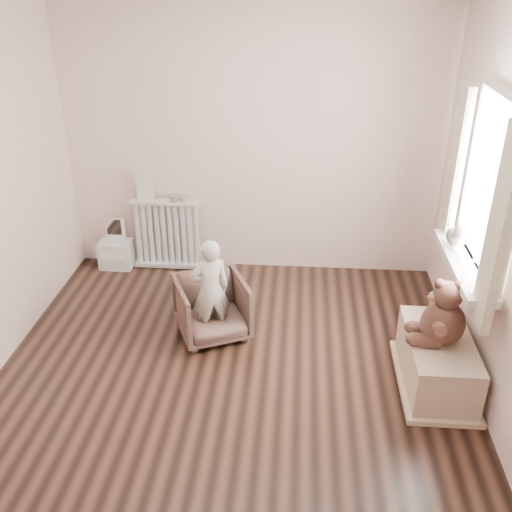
# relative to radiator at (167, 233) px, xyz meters

# --- Properties ---
(floor) EXTENTS (3.60, 3.60, 0.01)m
(floor) POSITION_rel_radiator_xyz_m (0.85, -1.68, -0.39)
(floor) COLOR black
(floor) RESTS_ON ground
(ceiling) EXTENTS (3.60, 3.60, 0.01)m
(ceiling) POSITION_rel_radiator_xyz_m (0.85, -1.68, 2.21)
(ceiling) COLOR white
(ceiling) RESTS_ON ground
(back_wall) EXTENTS (3.60, 0.02, 2.60)m
(back_wall) POSITION_rel_radiator_xyz_m (0.85, 0.12, 0.91)
(back_wall) COLOR white
(back_wall) RESTS_ON ground
(front_wall) EXTENTS (3.60, 0.02, 2.60)m
(front_wall) POSITION_rel_radiator_xyz_m (0.85, -3.48, 0.91)
(front_wall) COLOR white
(front_wall) RESTS_ON ground
(right_wall) EXTENTS (0.02, 3.60, 2.60)m
(right_wall) POSITION_rel_radiator_xyz_m (2.65, -1.68, 0.91)
(right_wall) COLOR white
(right_wall) RESTS_ON ground
(window) EXTENTS (0.03, 0.90, 1.10)m
(window) POSITION_rel_radiator_xyz_m (2.61, -1.38, 1.06)
(window) COLOR white
(window) RESTS_ON right_wall
(window_sill) EXTENTS (0.22, 1.10, 0.06)m
(window_sill) POSITION_rel_radiator_xyz_m (2.52, -1.38, 0.48)
(window_sill) COLOR silver
(window_sill) RESTS_ON right_wall
(curtain_left) EXTENTS (0.06, 0.26, 1.30)m
(curtain_left) POSITION_rel_radiator_xyz_m (2.50, -1.95, 1.00)
(curtain_left) COLOR beige
(curtain_left) RESTS_ON right_wall
(curtain_right) EXTENTS (0.06, 0.26, 1.30)m
(curtain_right) POSITION_rel_radiator_xyz_m (2.50, -0.81, 1.00)
(curtain_right) COLOR beige
(curtain_right) RESTS_ON right_wall
(radiator) EXTENTS (0.70, 0.13, 0.74)m
(radiator) POSITION_rel_radiator_xyz_m (0.00, 0.00, 0.00)
(radiator) COLOR silver
(radiator) RESTS_ON floor
(paper_doll) EXTENTS (0.17, 0.02, 0.28)m
(paper_doll) POSITION_rel_radiator_xyz_m (-0.18, 0.00, 0.49)
(paper_doll) COLOR beige
(paper_doll) RESTS_ON radiator
(tin_a) EXTENTS (0.10, 0.10, 0.06)m
(tin_a) POSITION_rel_radiator_xyz_m (0.10, 0.00, 0.38)
(tin_a) COLOR #A59E8C
(tin_a) RESTS_ON radiator
(tin_b) EXTENTS (0.09, 0.09, 0.05)m
(tin_b) POSITION_rel_radiator_xyz_m (0.19, 0.00, 0.37)
(tin_b) COLOR #A59E8C
(tin_b) RESTS_ON radiator
(toy_vanity) EXTENTS (0.33, 0.23, 0.52)m
(toy_vanity) POSITION_rel_radiator_xyz_m (-0.54, -0.03, -0.11)
(toy_vanity) COLOR silver
(toy_vanity) RESTS_ON floor
(armchair) EXTENTS (0.73, 0.74, 0.51)m
(armchair) POSITION_rel_radiator_xyz_m (0.63, -1.15, -0.13)
(armchair) COLOR brown
(armchair) RESTS_ON floor
(child) EXTENTS (0.38, 0.33, 0.88)m
(child) POSITION_rel_radiator_xyz_m (0.63, -1.20, 0.07)
(child) COLOR beige
(child) RESTS_ON armchair
(toy_bench) EXTENTS (0.46, 0.86, 0.41)m
(toy_bench) POSITION_rel_radiator_xyz_m (2.37, -1.65, -0.19)
(toy_bench) COLOR beige
(toy_bench) RESTS_ON floor
(teddy_bear) EXTENTS (0.43, 0.35, 0.49)m
(teddy_bear) POSITION_rel_radiator_xyz_m (2.35, -1.69, 0.28)
(teddy_bear) COLOR #3B2018
(teddy_bear) RESTS_ON toy_bench
(plush_cat) EXTENTS (0.24, 0.30, 0.22)m
(plush_cat) POSITION_rel_radiator_xyz_m (2.51, -1.13, 0.61)
(plush_cat) COLOR gray
(plush_cat) RESTS_ON window_sill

